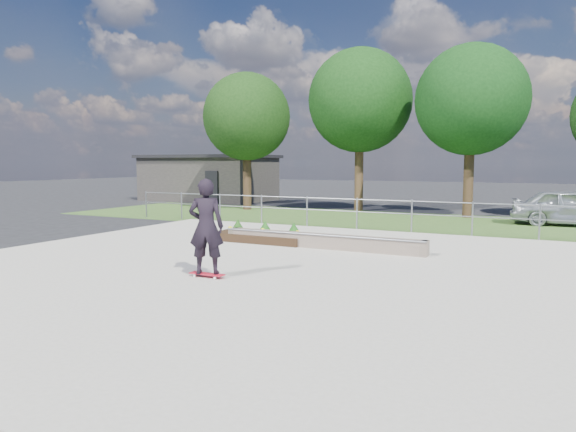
# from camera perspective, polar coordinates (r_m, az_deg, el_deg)

# --- Properties ---
(ground) EXTENTS (120.00, 120.00, 0.00)m
(ground) POSITION_cam_1_polar(r_m,az_deg,el_deg) (12.19, -4.03, -5.75)
(ground) COLOR black
(ground) RESTS_ON ground
(grass_verge) EXTENTS (30.00, 8.00, 0.02)m
(grass_verge) POSITION_cam_1_polar(r_m,az_deg,el_deg) (22.26, 10.58, -0.53)
(grass_verge) COLOR #335221
(grass_verge) RESTS_ON ground
(concrete_slab) EXTENTS (15.00, 15.00, 0.06)m
(concrete_slab) POSITION_cam_1_polar(r_m,az_deg,el_deg) (12.19, -4.03, -5.61)
(concrete_slab) COLOR #AAA496
(concrete_slab) RESTS_ON ground
(fence) EXTENTS (20.06, 0.06, 1.20)m
(fence) POSITION_cam_1_polar(r_m,az_deg,el_deg) (18.86, 7.67, 0.70)
(fence) COLOR gray
(fence) RESTS_ON ground
(building) EXTENTS (8.40, 5.40, 3.00)m
(building) POSITION_cam_1_polar(r_m,az_deg,el_deg) (34.70, -8.77, 4.25)
(building) COLOR #2C2A27
(building) RESTS_ON ground
(tree_far_left) EXTENTS (4.55, 4.55, 7.15)m
(tree_far_left) POSITION_cam_1_polar(r_m,az_deg,el_deg) (27.31, -4.62, 10.90)
(tree_far_left) COLOR #301E13
(tree_far_left) RESTS_ON ground
(tree_mid_left) EXTENTS (5.25, 5.25, 8.25)m
(tree_mid_left) POSITION_cam_1_polar(r_m,az_deg,el_deg) (26.88, 8.00, 12.56)
(tree_mid_left) COLOR #382416
(tree_mid_left) RESTS_ON ground
(tree_mid_right) EXTENTS (4.90, 4.90, 7.70)m
(tree_mid_right) POSITION_cam_1_polar(r_m,az_deg,el_deg) (24.62, 19.70, 12.01)
(tree_mid_right) COLOR #301F13
(tree_mid_right) RESTS_ON ground
(grind_ledge) EXTENTS (6.00, 0.44, 0.43)m
(grind_ledge) POSITION_cam_1_polar(r_m,az_deg,el_deg) (14.59, 3.66, -2.77)
(grind_ledge) COLOR #6B5B4F
(grind_ledge) RESTS_ON concrete_slab
(planter_bed) EXTENTS (3.00, 1.20, 0.61)m
(planter_bed) POSITION_cam_1_polar(r_m,az_deg,el_deg) (15.86, -2.92, -2.14)
(planter_bed) COLOR black
(planter_bed) RESTS_ON concrete_slab
(skateboarder) EXTENTS (0.86, 0.73, 2.08)m
(skateboarder) POSITION_cam_1_polar(r_m,az_deg,el_deg) (10.84, -9.08, -1.18)
(skateboarder) COLOR silver
(skateboarder) RESTS_ON concrete_slab
(parked_car) EXTENTS (4.39, 1.96, 1.46)m
(parked_car) POSITION_cam_1_polar(r_m,az_deg,el_deg) (22.94, 28.84, 0.84)
(parked_car) COLOR #A7ACB1
(parked_car) RESTS_ON ground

